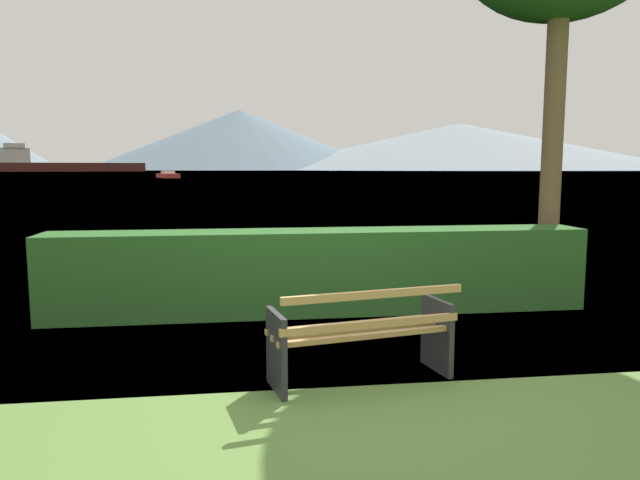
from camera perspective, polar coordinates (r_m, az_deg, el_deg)
The scene contains 7 objects.
ground_plane at distance 5.37m, azimuth 3.86°, elevation -13.37°, with size 1400.00×1400.00×0.00m, color #567A38.
water_surface at distance 314.77m, azimuth -7.68°, elevation 6.65°, with size 620.00×620.00×0.00m, color #6B8EA3.
park_bench at distance 5.18m, azimuth 4.16°, elevation -9.19°, with size 1.69×0.87×0.87m.
hedge_row at distance 7.60m, azimuth 0.09°, elevation -3.06°, with size 6.95×0.74×1.07m, color #285B23.
cargo_ship_large at distance 325.13m, azimuth -24.35°, elevation 6.77°, with size 74.03×33.36×13.67m.
tender_far at distance 113.04m, azimuth -14.61°, elevation 6.13°, with size 5.18×8.36×1.30m.
distant_hills at distance 553.36m, azimuth -10.58°, elevation 9.95°, with size 836.49×397.37×86.91m.
Camera 1 is at (-1.03, -4.92, 1.87)m, focal length 32.83 mm.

